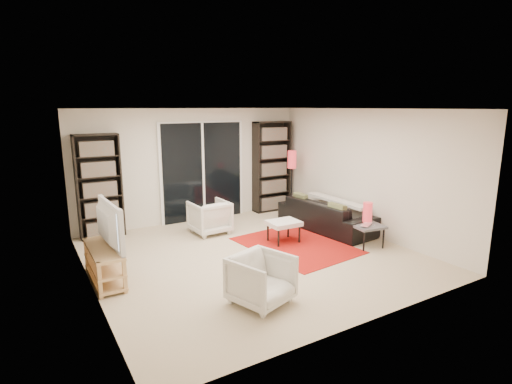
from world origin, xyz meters
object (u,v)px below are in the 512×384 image
sofa (326,215)px  bookshelf_left (99,186)px  side_table (367,227)px  armchair_front (261,280)px  ottoman (284,224)px  armchair_back (210,217)px  tv_stand (104,263)px  floor_lamp (292,166)px  bookshelf_right (272,167)px

sofa → bookshelf_left: bearing=59.5°
side_table → armchair_front: bearing=-163.0°
armchair_front → ottoman: armchair_front is taller
armchair_front → armchair_back: bearing=59.6°
tv_stand → ottoman: (3.13, 0.06, 0.08)m
tv_stand → sofa: (4.31, 0.27, 0.04)m
tv_stand → side_table: tv_stand is taller
side_table → floor_lamp: 2.61m
bookshelf_right → sofa: size_ratio=1.02×
armchair_back → armchair_front: armchair_back is taller
armchair_back → ottoman: 1.52m
armchair_front → side_table: (2.70, 0.83, 0.04)m
sofa → floor_lamp: size_ratio=1.41×
armchair_back → floor_lamp: (2.21, 0.35, 0.80)m
bookshelf_right → armchair_front: 4.70m
bookshelf_right → tv_stand: 4.77m
bookshelf_left → bookshelf_right: (3.85, -0.00, 0.07)m
bookshelf_left → sofa: bookshelf_left is taller
tv_stand → armchair_back: armchair_back is taller
bookshelf_left → armchair_front: 4.06m
armchair_back → floor_lamp: 2.38m
bookshelf_right → sofa: (0.11, -1.84, -0.75)m
bookshelf_left → armchair_front: size_ratio=2.81×
bookshelf_right → ottoman: size_ratio=3.66×
sofa → side_table: size_ratio=3.54×
side_table → floor_lamp: floor_lamp is taller
tv_stand → armchair_front: armchair_front is taller
bookshelf_right → tv_stand: bearing=-153.3°
sofa → armchair_back: 2.33m
tv_stand → armchair_front: 2.31m
bookshelf_right → tv_stand: (-4.20, -2.11, -0.79)m
armchair_front → tv_stand: bearing=114.4°
sofa → tv_stand: bearing=88.1°
side_table → bookshelf_right: bearing=91.1°
bookshelf_left → armchair_back: bookshelf_left is taller
tv_stand → armchair_back: size_ratio=1.65×
bookshelf_left → side_table: bookshelf_left is taller
armchair_back → bookshelf_right: bearing=-159.4°
ottoman → side_table: bearing=-39.6°
floor_lamp → tv_stand: bearing=-160.0°
armchair_back → ottoman: size_ratio=1.23×
armchair_front → bookshelf_right: bearing=37.1°
armchair_front → floor_lamp: (2.85, 3.31, 0.81)m
armchair_back → side_table: armchair_back is taller
armchair_back → bookshelf_left: bearing=-27.2°
sofa → armchair_back: armchair_back is taller
armchair_back → side_table: 2.97m
bookshelf_right → side_table: (0.06, -2.99, -0.69)m
armchair_back → armchair_front: bearing=75.4°
sofa → ottoman: 1.20m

